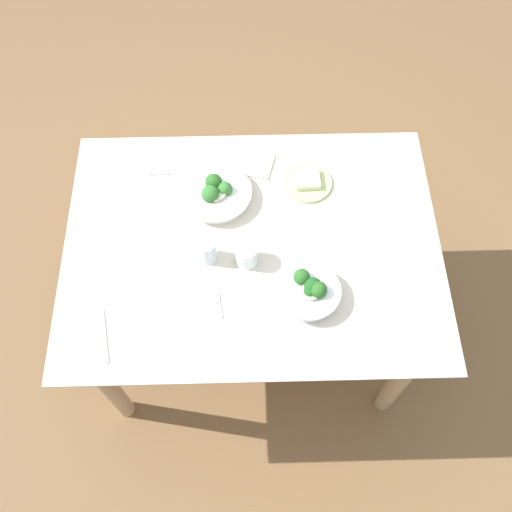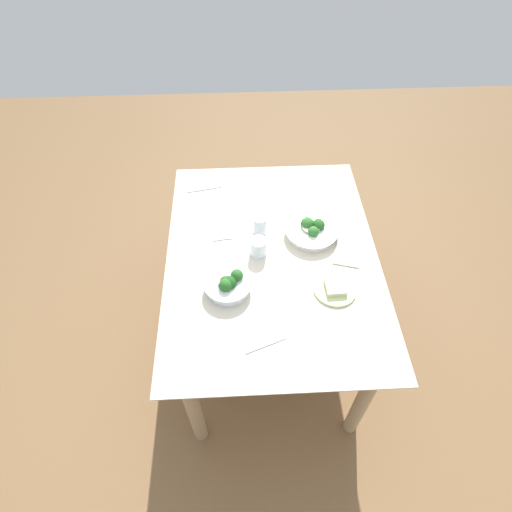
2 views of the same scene
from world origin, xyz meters
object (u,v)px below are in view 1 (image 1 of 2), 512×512
Objects in this scene: fork_by_far_bowl at (163,174)px; table_knife_left at (105,336)px; broccoli_bowl_near at (309,291)px; water_glass_side at (247,254)px; water_glass_center at (207,251)px; fork_by_near_bowl at (219,303)px; napkin_folded_upper at (245,162)px; bread_side_plate at (307,181)px; table_knife_right at (386,256)px; broccoli_bowl_far at (216,193)px.

fork_by_far_bowl is 0.53× the size of table_knife_left.
broccoli_bowl_near is 0.26m from water_glass_side.
fork_by_far_bowl is (-0.19, 0.38, -0.05)m from water_glass_center.
broccoli_bowl_near is 2.13× the size of fork_by_far_bowl.
broccoli_bowl_near is at bearing -95.41° from fork_by_near_bowl.
napkin_folded_upper reaches higher than fork_by_near_bowl.
fork_by_far_bowl is at bearing 174.20° from bread_side_plate.
fork_by_far_bowl is at bearing -171.47° from napkin_folded_upper.
broccoli_bowl_near is 1.21× the size of table_knife_right.
bread_side_plate is 0.88× the size of napkin_folded_upper.
table_knife_right is (0.26, -0.33, -0.01)m from bread_side_plate.
fork_by_near_bowl is at bearing -77.56° from water_glass_center.
broccoli_bowl_far is 1.39× the size of table_knife_left.
table_knife_right is (0.29, 0.15, -0.04)m from broccoli_bowl_near.
broccoli_bowl_far reaches higher than table_knife_left.
water_glass_center is at bearing 3.04° from fork_by_near_bowl.
table_knife_left is (-0.72, -0.61, -0.01)m from bread_side_plate.
fork_by_near_bowl is 0.62m from napkin_folded_upper.
broccoli_bowl_far is 1.39× the size of bread_side_plate.
water_glass_side is 0.44m from napkin_folded_upper.
table_knife_left is (-0.37, -0.55, -0.03)m from broccoli_bowl_far.
broccoli_bowl_far reaches higher than napkin_folded_upper.
napkin_folded_upper is (0.10, 0.61, 0.00)m from fork_by_near_bowl.
bread_side_plate is (0.03, 0.48, -0.03)m from broccoli_bowl_near.
water_glass_side is at bearing -125.50° from bread_side_plate.
napkin_folded_upper is (-0.00, 0.44, -0.04)m from water_glass_side.
fork_by_far_bowl is (-0.21, 0.12, -0.03)m from broccoli_bowl_far.
fork_by_far_bowl is 0.60m from fork_by_near_bowl.
table_knife_right is at bearing 27.28° from broccoli_bowl_near.
table_knife_right is 0.83× the size of napkin_folded_upper.
water_glass_center reaches higher than bread_side_plate.
water_glass_side is (-0.24, -0.34, 0.03)m from bread_side_plate.
napkin_folded_upper is at bearing 56.37° from broccoli_bowl_far.
table_knife_right is (0.83, -0.39, -0.00)m from fork_by_far_bowl.
broccoli_bowl_far is 0.66m from table_knife_left.
water_glass_center is at bearing 119.65° from table_knife_left.
broccoli_bowl_far is 0.53m from broccoli_bowl_near.
napkin_folded_upper is at bearing 28.74° from table_knife_right.
napkin_folded_upper is (0.48, 0.72, 0.00)m from table_knife_left.
fork_by_near_bowl is (-0.31, -0.02, -0.04)m from broccoli_bowl_near.
water_glass_center is 0.95× the size of fork_by_near_bowl.
broccoli_bowl_far is at bearing 45.97° from table_knife_right.
fork_by_far_bowl is at bearing 116.22° from water_glass_center.
table_knife_left is at bearing 85.70° from table_knife_right.
fork_by_near_bowl is (0.01, -0.44, -0.03)m from broccoli_bowl_far.
broccoli_bowl_near is at bearing -52.39° from broccoli_bowl_far.
water_glass_side is at bearing -67.94° from broccoli_bowl_far.
broccoli_bowl_far is at bearing 135.24° from table_knife_left.
water_glass_side reaches higher than fork_by_near_bowl.
water_glass_center reaches higher than table_knife_right.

